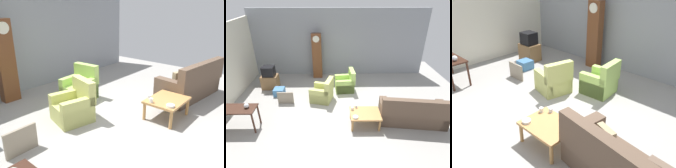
# 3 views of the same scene
# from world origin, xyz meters

# --- Properties ---
(ground_plane) EXTENTS (10.40, 10.40, 0.00)m
(ground_plane) POSITION_xyz_m (0.00, 0.00, 0.00)
(ground_plane) COLOR #999691
(garage_door_wall) EXTENTS (8.40, 0.16, 3.20)m
(garage_door_wall) POSITION_xyz_m (0.00, 3.60, 1.60)
(garage_door_wall) COLOR gray
(garage_door_wall) RESTS_ON ground_plane
(couch_floral) EXTENTS (2.19, 1.14, 1.04)m
(couch_floral) POSITION_xyz_m (2.33, -0.51, 0.35)
(couch_floral) COLOR brown
(couch_floral) RESTS_ON ground_plane
(armchair_olive_near) EXTENTS (0.95, 0.93, 0.92)m
(armchair_olive_near) POSITION_xyz_m (-0.67, 0.95, 0.31)
(armchair_olive_near) COLOR #B7BC66
(armchair_olive_near) RESTS_ON ground_plane
(armchair_olive_far) EXTENTS (0.86, 0.83, 0.92)m
(armchair_olive_far) POSITION_xyz_m (0.26, 1.76, 0.31)
(armchair_olive_far) COLOR #A5CD61
(armchair_olive_far) RESTS_ON ground_plane
(coffee_table_wood) EXTENTS (0.96, 0.76, 0.45)m
(coffee_table_wood) POSITION_xyz_m (0.77, -0.58, 0.39)
(coffee_table_wood) COLOR #B27F47
(coffee_table_wood) RESTS_ON ground_plane
(console_table_dark) EXTENTS (1.30, 0.56, 0.75)m
(console_table_dark) POSITION_xyz_m (-3.26, -0.70, 0.64)
(console_table_dark) COLOR #381E14
(console_table_dark) RESTS_ON ground_plane
(grandfather_clock) EXTENTS (0.44, 0.30, 2.15)m
(grandfather_clock) POSITION_xyz_m (-1.04, 3.14, 1.08)
(grandfather_clock) COLOR brown
(grandfather_clock) RESTS_ON ground_plane
(tv_stand_cabinet) EXTENTS (0.68, 0.52, 0.60)m
(tv_stand_cabinet) POSITION_xyz_m (-3.05, 2.02, 0.30)
(tv_stand_cabinet) COLOR brown
(tv_stand_cabinet) RESTS_ON ground_plane
(tv_crt) EXTENTS (0.48, 0.44, 0.42)m
(tv_crt) POSITION_xyz_m (-3.05, 2.02, 0.81)
(tv_crt) COLOR black
(tv_crt) RESTS_ON tv_stand_cabinet
(framed_picture_leaning) EXTENTS (0.60, 0.05, 0.48)m
(framed_picture_leaning) POSITION_xyz_m (-2.09, 0.72, 0.24)
(framed_picture_leaning) COLOR gray
(framed_picture_leaning) RESTS_ON ground_plane
(storage_box_blue) EXTENTS (0.41, 0.42, 0.29)m
(storage_box_blue) POSITION_xyz_m (-2.51, 1.39, 0.15)
(storage_box_blue) COLOR teal
(storage_box_blue) RESTS_ON ground_plane
(glass_dome_cloche) EXTENTS (0.15, 0.15, 0.15)m
(glass_dome_cloche) POSITION_xyz_m (-2.88, -0.67, 0.83)
(glass_dome_cloche) COLOR silver
(glass_dome_cloche) RESTS_ON console_table_dark
(cup_white_porcelain) EXTENTS (0.08, 0.08, 0.10)m
(cup_white_porcelain) POSITION_xyz_m (0.37, -0.40, 0.50)
(cup_white_porcelain) COLOR white
(cup_white_porcelain) RESTS_ON coffee_table_wood
(cup_blue_rimmed) EXTENTS (0.08, 0.08, 0.09)m
(cup_blue_rimmed) POSITION_xyz_m (0.51, -0.27, 0.50)
(cup_blue_rimmed) COLOR silver
(cup_blue_rimmed) RESTS_ON coffee_table_wood
(bowl_white_stacked) EXTENTS (0.17, 0.17, 0.05)m
(bowl_white_stacked) POSITION_xyz_m (0.44, -0.82, 0.48)
(bowl_white_stacked) COLOR white
(bowl_white_stacked) RESTS_ON coffee_table_wood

